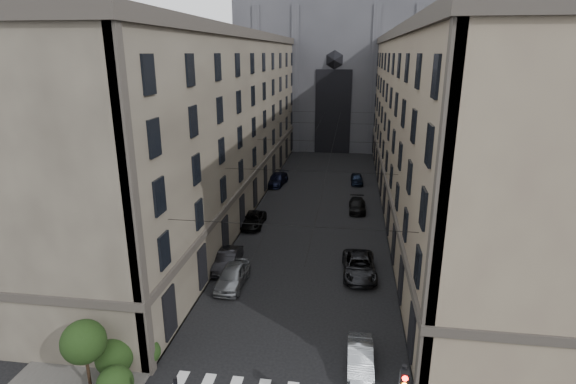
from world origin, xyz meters
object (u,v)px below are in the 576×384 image
at_px(car_left_midfar, 253,220).
at_px(car_right_far, 357,179).
at_px(gothic_tower, 337,46).
at_px(car_left_far, 277,179).
at_px(car_right_midnear, 359,266).
at_px(car_left_near, 232,276).
at_px(car_left_midnear, 228,260).
at_px(car_right_midfar, 357,206).
at_px(car_right_near, 360,358).

relative_size(car_left_midfar, car_right_far, 1.19).
xyz_separation_m(gothic_tower, car_left_far, (-6.20, -31.98, -17.06)).
relative_size(car_left_far, car_right_midnear, 0.94).
height_order(car_left_far, car_right_far, car_left_far).
height_order(gothic_tower, car_right_midnear, gothic_tower).
height_order(gothic_tower, car_left_near, gothic_tower).
height_order(car_left_near, car_left_midnear, car_left_near).
bearing_deg(gothic_tower, car_left_near, -94.95).
bearing_deg(gothic_tower, car_right_midnear, -85.64).
bearing_deg(car_left_near, car_left_far, 93.52).
distance_m(gothic_tower, car_left_midnear, 59.00).
xyz_separation_m(car_left_near, car_left_midnear, (-1.11, 2.64, -0.07)).
bearing_deg(car_right_midfar, car_left_midnear, -125.03).
bearing_deg(car_right_near, car_right_far, 89.02).
bearing_deg(car_right_far, car_left_far, -171.05).
relative_size(gothic_tower, car_left_midfar, 12.47).
bearing_deg(car_right_far, car_left_midnear, -114.07).
relative_size(car_left_midnear, car_left_far, 0.88).
height_order(gothic_tower, car_right_midfar, gothic_tower).
bearing_deg(car_left_near, car_left_midnear, 113.94).
relative_size(car_left_midfar, car_right_midnear, 0.86).
bearing_deg(car_right_midnear, car_left_near, -165.01).
bearing_deg(gothic_tower, car_right_far, -82.00).
xyz_separation_m(car_left_midnear, car_right_near, (10.40, -10.59, -0.08)).
distance_m(gothic_tower, car_right_midfar, 44.46).
bearing_deg(car_left_far, car_right_midnear, -58.30).
xyz_separation_m(gothic_tower, car_right_midnear, (4.25, -55.78, -17.04)).
distance_m(car_right_near, car_right_far, 36.84).
bearing_deg(car_left_far, car_left_midnear, -82.01).
bearing_deg(car_left_midfar, car_right_near, -62.71).
xyz_separation_m(car_right_midfar, car_right_far, (0.00, 10.92, 0.03)).
bearing_deg(gothic_tower, car_left_midnear, -96.30).
height_order(car_left_midfar, car_right_midfar, car_left_midfar).
bearing_deg(car_right_midfar, car_right_far, 89.11).
bearing_deg(car_left_midnear, car_right_midnear, 2.08).
relative_size(gothic_tower, car_right_midnear, 10.68).
height_order(gothic_tower, car_left_midnear, gothic_tower).
distance_m(car_left_near, car_left_midnear, 2.86).
height_order(car_right_midfar, car_right_far, car_right_far).
relative_size(car_left_midfar, car_right_near, 1.16).
distance_m(car_right_near, car_right_midnear, 10.94).
xyz_separation_m(car_right_midnear, car_right_far, (-0.05, 25.90, -0.09)).
bearing_deg(car_right_far, car_right_midnear, -92.34).
height_order(car_left_near, car_right_midfar, car_left_near).
distance_m(car_left_midnear, car_right_midfar, 18.53).
distance_m(gothic_tower, car_left_far, 36.77).
relative_size(gothic_tower, car_right_far, 14.88).
bearing_deg(car_right_near, car_left_midnear, 133.51).
xyz_separation_m(car_right_near, car_right_midnear, (0.05, 10.94, 0.09)).
bearing_deg(car_right_far, car_right_midfar, -92.46).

